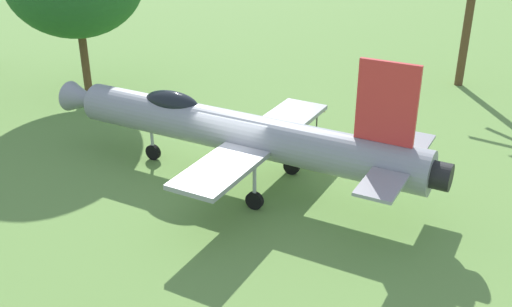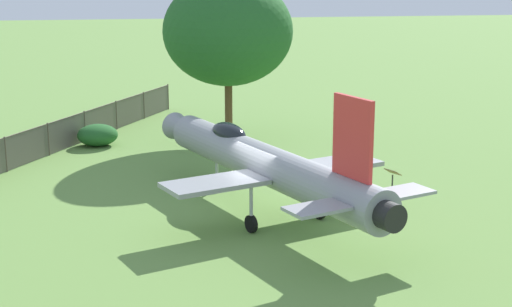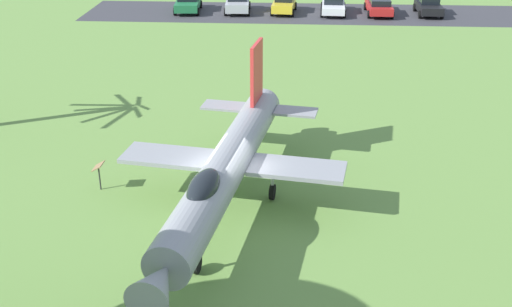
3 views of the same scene
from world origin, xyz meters
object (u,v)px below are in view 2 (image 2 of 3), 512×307
shade_tree (228,31)px  info_plaque (393,176)px  shrub_near_fence (98,135)px  display_jet (262,161)px

shade_tree → info_plaque: bearing=-155.4°
shrub_near_fence → info_plaque: info_plaque is taller
display_jet → shrub_near_fence: (11.72, 6.36, -1.39)m
shade_tree → info_plaque: size_ratio=7.23×
display_jet → info_plaque: bearing=-100.0°
shade_tree → info_plaque: 13.01m
display_jet → info_plaque: (1.10, -5.31, -1.08)m
info_plaque → display_jet: bearing=101.7°
display_jet → shrub_near_fence: bearing=6.8°
display_jet → shade_tree: (12.13, -0.25, 3.59)m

